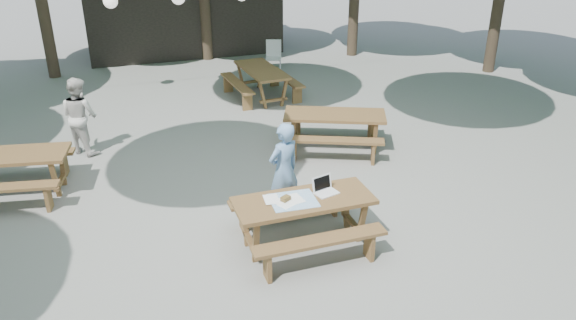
% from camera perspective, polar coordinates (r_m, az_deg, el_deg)
% --- Properties ---
extents(ground, '(80.00, 80.00, 0.00)m').
position_cam_1_polar(ground, '(9.71, -3.35, -3.46)').
color(ground, slate).
rests_on(ground, ground).
extents(pavilion, '(6.00, 3.00, 2.80)m').
position_cam_1_polar(pavilion, '(19.20, -10.82, 15.08)').
color(pavilion, black).
rests_on(pavilion, ground).
extents(main_picnic_table, '(2.00, 1.58, 0.75)m').
position_cam_1_polar(main_picnic_table, '(8.20, 1.59, -6.17)').
color(main_picnic_table, '#4E341B').
rests_on(main_picnic_table, ground).
extents(picnic_table_nw, '(2.15, 1.89, 0.75)m').
position_cam_1_polar(picnic_table_nw, '(10.65, -26.46, -1.24)').
color(picnic_table_nw, '#4E341B').
rests_on(picnic_table_nw, ground).
extents(picnic_table_ne, '(2.37, 2.21, 0.75)m').
position_cam_1_polar(picnic_table_ne, '(11.33, 4.71, 3.01)').
color(picnic_table_ne, '#4E341B').
rests_on(picnic_table_ne, ground).
extents(picnic_table_far_e, '(1.72, 2.05, 0.75)m').
position_cam_1_polar(picnic_table_far_e, '(14.29, -2.70, 7.85)').
color(picnic_table_far_e, '#4E341B').
rests_on(picnic_table_far_e, ground).
extents(woman, '(0.67, 0.56, 1.57)m').
position_cam_1_polar(woman, '(8.75, -0.43, -1.05)').
color(woman, '#678FBC').
rests_on(woman, ground).
extents(second_person, '(0.93, 0.95, 1.54)m').
position_cam_1_polar(second_person, '(11.72, -20.39, 4.24)').
color(second_person, silver).
rests_on(second_person, ground).
extents(plastic_chair, '(0.56, 0.56, 0.90)m').
position_cam_1_polar(plastic_chair, '(16.53, -1.47, 9.82)').
color(plastic_chair, silver).
rests_on(plastic_chair, ground).
extents(laptop, '(0.39, 0.34, 0.24)m').
position_cam_1_polar(laptop, '(8.18, 3.72, -2.90)').
color(laptop, white).
rests_on(laptop, main_picnic_table).
extents(tabletop_clutter, '(0.75, 0.59, 0.08)m').
position_cam_1_polar(tabletop_clutter, '(7.96, 0.30, -4.09)').
color(tabletop_clutter, '#3A88C7').
rests_on(tabletop_clutter, main_picnic_table).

